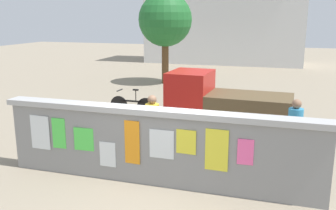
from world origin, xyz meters
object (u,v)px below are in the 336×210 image
object	(u,v)px
auto_rickshaw_truck	(222,104)
person_walking	(295,126)
motorcycle	(109,121)
bicycle_near	(132,105)
person_bystander	(152,120)
tree_roadside	(165,20)

from	to	relation	value
auto_rickshaw_truck	person_walking	size ratio (longest dim) A/B	2.27
motorcycle	person_walking	bearing A→B (deg)	-8.49
bicycle_near	person_bystander	world-z (taller)	person_bystander
person_bystander	motorcycle	bearing A→B (deg)	143.98
auto_rickshaw_truck	person_bystander	distance (m)	2.87
auto_rickshaw_truck	tree_roadside	world-z (taller)	tree_roadside
bicycle_near	person_walking	distance (m)	6.36
auto_rickshaw_truck	bicycle_near	size ratio (longest dim) A/B	2.15
person_walking	person_bystander	bearing A→B (deg)	-170.55
motorcycle	bicycle_near	size ratio (longest dim) A/B	1.11
bicycle_near	person_bystander	xyz separation A→B (m)	(2.12, -3.77, 0.62)
person_walking	person_bystander	size ratio (longest dim) A/B	1.00
bicycle_near	person_bystander	distance (m)	4.37
auto_rickshaw_truck	person_bystander	bearing A→B (deg)	-116.83
motorcycle	bicycle_near	bearing A→B (deg)	97.01
auto_rickshaw_truck	person_bystander	xyz separation A→B (m)	(-1.29, -2.56, 0.09)
bicycle_near	tree_roadside	world-z (taller)	tree_roadside
person_bystander	tree_roadside	size ratio (longest dim) A/B	0.35
auto_rickshaw_truck	motorcycle	distance (m)	3.38
motorcycle	tree_roadside	size ratio (longest dim) A/B	0.41
auto_rickshaw_truck	person_walking	xyz separation A→B (m)	(2.03, -2.01, 0.09)
motorcycle	person_bystander	world-z (taller)	person_bystander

